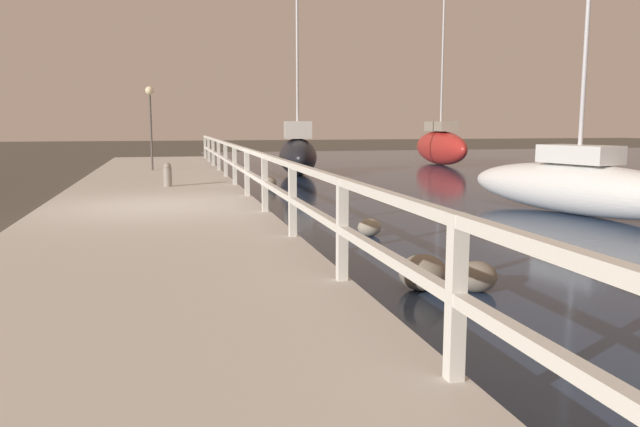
% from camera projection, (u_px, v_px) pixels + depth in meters
% --- Properties ---
extents(ground_plane, '(120.00, 120.00, 0.00)m').
position_uv_depth(ground_plane, '(153.00, 225.00, 11.76)').
color(ground_plane, '#4C473D').
extents(dock_walkway, '(4.09, 36.00, 0.36)m').
position_uv_depth(dock_walkway, '(153.00, 216.00, 11.73)').
color(dock_walkway, beige).
rests_on(dock_walkway, ground).
extents(railing, '(0.10, 32.50, 1.02)m').
position_uv_depth(railing, '(255.00, 168.00, 12.06)').
color(railing, silver).
rests_on(railing, dock_walkway).
extents(boulder_upstream, '(0.47, 0.42, 0.35)m').
position_uv_depth(boulder_upstream, '(477.00, 277.00, 7.06)').
color(boulder_upstream, slate).
rests_on(boulder_upstream, ground).
extents(boulder_near_dock, '(0.56, 0.50, 0.42)m').
position_uv_depth(boulder_near_dock, '(423.00, 272.00, 7.12)').
color(boulder_near_dock, slate).
rests_on(boulder_near_dock, ground).
extents(boulder_downstream, '(0.40, 0.36, 0.30)m').
position_uv_depth(boulder_downstream, '(369.00, 227.00, 10.56)').
color(boulder_downstream, gray).
rests_on(boulder_downstream, ground).
extents(boulder_mid_strip, '(0.49, 0.44, 0.37)m').
position_uv_depth(boulder_mid_strip, '(268.00, 182.00, 18.27)').
color(boulder_mid_strip, gray).
rests_on(boulder_mid_strip, ground).
extents(mooring_bollard, '(0.21, 0.21, 0.59)m').
position_uv_depth(mooring_bollard, '(168.00, 174.00, 15.33)').
color(mooring_bollard, gray).
rests_on(mooring_bollard, dock_walkway).
extents(dock_lamp, '(0.27, 0.27, 2.74)m').
position_uv_depth(dock_lamp, '(150.00, 107.00, 20.40)').
color(dock_lamp, '#514C47').
rests_on(dock_lamp, dock_walkway).
extents(sailboat_red, '(1.57, 5.97, 7.55)m').
position_uv_depth(sailboat_red, '(440.00, 146.00, 28.95)').
color(sailboat_red, red).
rests_on(sailboat_red, water_surface).
extents(sailboat_white, '(2.63, 5.98, 5.41)m').
position_uv_depth(sailboat_white, '(578.00, 186.00, 13.02)').
color(sailboat_white, white).
rests_on(sailboat_white, water_surface).
extents(sailboat_black, '(1.99, 4.47, 8.18)m').
position_uv_depth(sailboat_black, '(298.00, 153.00, 23.08)').
color(sailboat_black, black).
rests_on(sailboat_black, water_surface).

